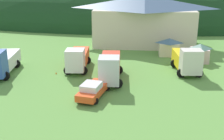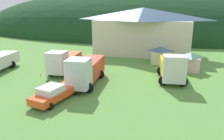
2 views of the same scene
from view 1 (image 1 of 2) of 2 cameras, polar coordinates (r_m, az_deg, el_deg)
ground_plane at (r=36.64m, az=-0.09°, el=-1.52°), size 200.00×200.00×0.00m
forested_hill_backdrop at (r=90.52m, az=3.39°, el=10.44°), size 127.80×60.00×30.14m
depot_building at (r=53.33m, az=6.18°, el=9.64°), size 18.53×10.00×8.65m
play_shed_cream at (r=46.75m, az=10.91°, el=4.39°), size 3.23×2.22×2.77m
play_shed_pink at (r=44.59m, az=16.53°, el=3.22°), size 2.56×2.75×2.70m
box_truck_blue at (r=39.86m, az=-20.68°, el=1.51°), size 3.96×8.45×3.62m
heavy_rig_white at (r=39.54m, az=-6.65°, el=2.29°), size 3.39×7.66×3.29m
tow_truck_silver at (r=35.13m, az=-0.39°, el=0.66°), size 3.36×8.05×3.60m
flatbed_truck_yellow at (r=39.26m, az=14.26°, el=1.88°), size 3.67×6.91×3.54m
service_pickup_orange at (r=30.96m, az=-3.67°, el=-3.75°), size 3.10×5.66×1.66m
traffic_cone_near_pickup at (r=38.67m, az=-10.69°, el=-0.76°), size 0.36×0.36×0.61m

